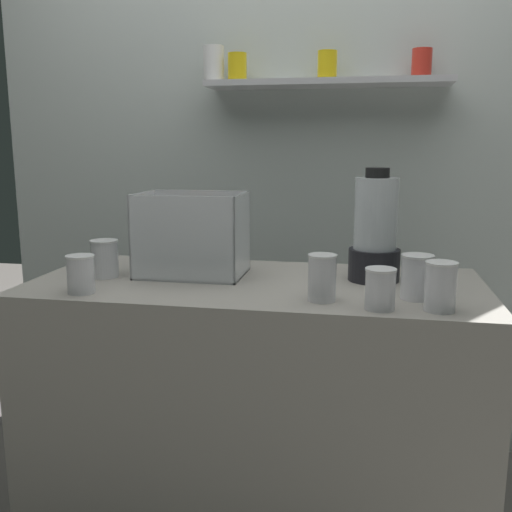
{
  "coord_description": "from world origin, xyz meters",
  "views": [
    {
      "loc": [
        0.33,
        -1.72,
        1.32
      ],
      "look_at": [
        0.0,
        0.0,
        0.98
      ],
      "focal_mm": 40.49,
      "sensor_mm": 36.0,
      "label": 1
    }
  ],
  "objects": [
    {
      "name": "counter",
      "position": [
        0.0,
        0.0,
        0.45
      ],
      "size": [
        1.4,
        0.64,
        0.9
      ],
      "primitive_type": "cube",
      "color": "#9E998E",
      "rests_on": "ground_plane"
    },
    {
      "name": "back_wall_unit",
      "position": [
        0.0,
        0.77,
        1.26
      ],
      "size": [
        2.6,
        0.24,
        2.5
      ],
      "color": "silver",
      "rests_on": "ground_plane"
    },
    {
      "name": "carrot_display_bin",
      "position": [
        -0.23,
        0.05,
        0.98
      ],
      "size": [
        0.34,
        0.23,
        0.27
      ],
      "color": "white",
      "rests_on": "counter"
    },
    {
      "name": "blender_pitcher",
      "position": [
        0.36,
        0.08,
        1.05
      ],
      "size": [
        0.16,
        0.16,
        0.35
      ],
      "color": "black",
      "rests_on": "counter"
    },
    {
      "name": "juice_cup_mango_far_left",
      "position": [
        -0.49,
        -0.03,
        0.95
      ],
      "size": [
        0.09,
        0.09,
        0.12
      ],
      "color": "white",
      "rests_on": "counter"
    },
    {
      "name": "juice_cup_pomegranate_left",
      "position": [
        -0.47,
        -0.24,
        0.95
      ],
      "size": [
        0.08,
        0.08,
        0.11
      ],
      "color": "white",
      "rests_on": "counter"
    },
    {
      "name": "juice_cup_beet_middle",
      "position": [
        0.22,
        -0.19,
        0.96
      ],
      "size": [
        0.08,
        0.08,
        0.13
      ],
      "color": "white",
      "rests_on": "counter"
    },
    {
      "name": "juice_cup_beet_right",
      "position": [
        0.37,
        -0.25,
        0.95
      ],
      "size": [
        0.08,
        0.08,
        0.11
      ],
      "color": "white",
      "rests_on": "counter"
    },
    {
      "name": "juice_cup_pomegranate_far_right",
      "position": [
        0.47,
        -0.12,
        0.95
      ],
      "size": [
        0.09,
        0.09,
        0.12
      ],
      "color": "white",
      "rests_on": "counter"
    },
    {
      "name": "juice_cup_beet_rightmost",
      "position": [
        0.52,
        -0.23,
        0.96
      ],
      "size": [
        0.08,
        0.08,
        0.13
      ],
      "color": "white",
      "rests_on": "counter"
    }
  ]
}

